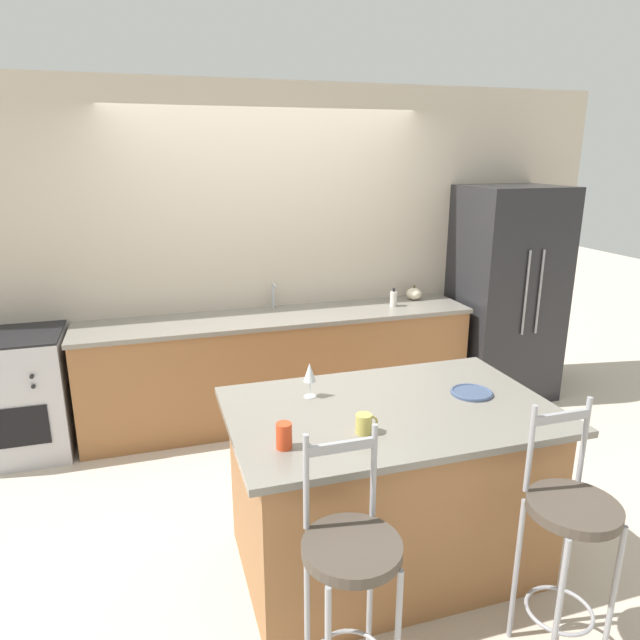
{
  "coord_description": "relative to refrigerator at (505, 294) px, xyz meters",
  "views": [
    {
      "loc": [
        -0.99,
        -3.97,
        2.15
      ],
      "look_at": [
        0.05,
        -0.59,
        1.12
      ],
      "focal_mm": 32.0,
      "sensor_mm": 36.0,
      "label": 1
    }
  ],
  "objects": [
    {
      "name": "ground_plane",
      "position": [
        -2.06,
        -0.29,
        -0.94
      ],
      "size": [
        18.0,
        18.0,
        0.0
      ],
      "primitive_type": "plane",
      "color": "beige"
    },
    {
      "name": "wall_back",
      "position": [
        -2.06,
        0.38,
        0.41
      ],
      "size": [
        6.0,
        0.07,
        2.7
      ],
      "color": "beige",
      "rests_on": "ground_plane"
    },
    {
      "name": "back_counter",
      "position": [
        -2.06,
        0.07,
        -0.49
      ],
      "size": [
        3.18,
        0.65,
        0.9
      ],
      "color": "#936038",
      "rests_on": "ground_plane"
    },
    {
      "name": "sink_faucet",
      "position": [
        -2.06,
        0.27,
        0.1
      ],
      "size": [
        0.02,
        0.13,
        0.22
      ],
      "color": "#ADAFB5",
      "rests_on": "back_counter"
    },
    {
      "name": "kitchen_island",
      "position": [
        -1.93,
        -1.84,
        -0.48
      ],
      "size": [
        1.64,
        1.04,
        0.92
      ],
      "color": "#936038",
      "rests_on": "ground_plane"
    },
    {
      "name": "refrigerator",
      "position": [
        0.0,
        0.0,
        0.0
      ],
      "size": [
        0.84,
        0.75,
        1.89
      ],
      "color": "#232326",
      "rests_on": "ground_plane"
    },
    {
      "name": "oven_range",
      "position": [
        -4.08,
        0.05,
        -0.48
      ],
      "size": [
        0.8,
        0.63,
        0.92
      ],
      "color": "#B7B7BC",
      "rests_on": "ground_plane"
    },
    {
      "name": "bar_stool_near",
      "position": [
        -2.41,
        -2.58,
        -0.32
      ],
      "size": [
        0.38,
        0.38,
        1.17
      ],
      "color": "#99999E",
      "rests_on": "ground_plane"
    },
    {
      "name": "bar_stool_far",
      "position": [
        -1.45,
        -2.61,
        -0.32
      ],
      "size": [
        0.38,
        0.38,
        1.17
      ],
      "color": "#99999E",
      "rests_on": "ground_plane"
    },
    {
      "name": "dinner_plate",
      "position": [
        -1.45,
        -1.81,
        -0.02
      ],
      "size": [
        0.22,
        0.22,
        0.02
      ],
      "color": "#425170",
      "rests_on": "kitchen_island"
    },
    {
      "name": "wine_glass",
      "position": [
        -2.29,
        -1.59,
        0.11
      ],
      "size": [
        0.07,
        0.07,
        0.19
      ],
      "color": "white",
      "rests_on": "kitchen_island"
    },
    {
      "name": "coffee_mug",
      "position": [
        -2.16,
        -2.05,
        0.02
      ],
      "size": [
        0.11,
        0.08,
        0.09
      ],
      "color": "#C1B251",
      "rests_on": "kitchen_island"
    },
    {
      "name": "tumbler_cup",
      "position": [
        -2.55,
        -2.08,
        0.03
      ],
      "size": [
        0.07,
        0.07,
        0.12
      ],
      "color": "red",
      "rests_on": "kitchen_island"
    },
    {
      "name": "pumpkin_decoration",
      "position": [
        -0.8,
        0.19,
        0.01
      ],
      "size": [
        0.14,
        0.14,
        0.13
      ],
      "color": "beige",
      "rests_on": "back_counter"
    },
    {
      "name": "soap_bottle",
      "position": [
        -1.07,
        0.04,
        0.02
      ],
      "size": [
        0.06,
        0.06,
        0.16
      ],
      "color": "silver",
      "rests_on": "back_counter"
    }
  ]
}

